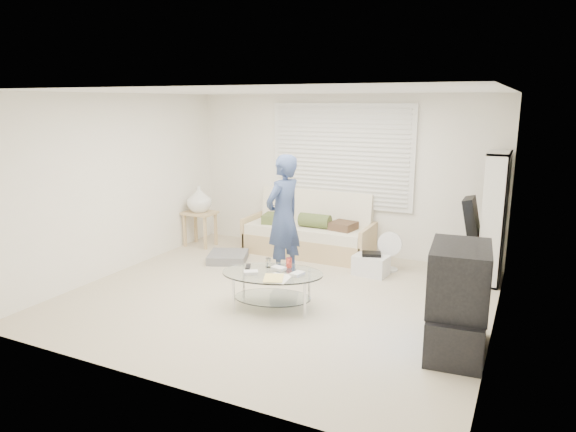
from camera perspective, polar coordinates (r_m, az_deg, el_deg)
The scene contains 13 objects.
ground at distance 6.51m, azimuth -1.13°, elevation -8.91°, with size 5.00×5.00×0.00m, color #C2B196.
room_shell at distance 6.53m, azimuth 0.72°, elevation 5.95°, with size 5.02×4.52×2.51m.
window_blinds at distance 8.12m, azimuth 5.90°, elevation 6.65°, with size 2.32×0.08×1.62m.
futon_sofa at distance 8.18m, azimuth 2.36°, elevation -1.99°, with size 2.03×0.82×0.99m.
grey_floor_pillow at distance 7.91m, azimuth -6.69°, elevation -4.54°, with size 0.56×0.56×0.13m, color slate.
side_table at distance 8.65m, azimuth -9.83°, elevation 1.57°, with size 0.51×0.41×1.02m.
bookshelf at distance 7.35m, azimuth 21.89°, elevation -0.17°, with size 0.28×0.74×1.75m.
guitar_case at distance 7.24m, azimuth 19.92°, elevation -3.19°, with size 0.43×0.43×1.14m.
floor_fan at distance 7.50m, azimuth 11.31°, elevation -3.49°, with size 0.35×0.23×0.58m.
storage_bin at distance 7.32m, azimuth 9.21°, elevation -5.35°, with size 0.50×0.38×0.33m.
tv_unit at distance 5.26m, azimuth 18.28°, elevation -8.92°, with size 0.62×1.02×1.06m.
coffee_table at distance 6.04m, azimuth -1.69°, elevation -7.05°, with size 1.35×1.07×0.56m.
standing_person at distance 6.96m, azimuth -0.53°, elevation -0.12°, with size 0.62×0.41×1.70m, color navy.
Camera 1 is at (2.74, -5.39, 2.39)m, focal length 32.00 mm.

